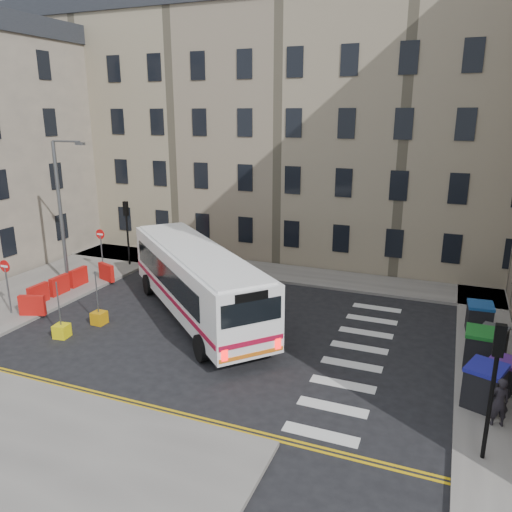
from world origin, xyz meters
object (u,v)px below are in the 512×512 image
Objects in this scene: wheelie_bin_b at (502,374)px; wheelie_bin_c at (480,348)px; bus at (196,279)px; bollard_chevron at (99,318)px; streetlamp at (60,212)px; wheelie_bin_e at (479,318)px; bollard_yellow at (62,331)px; wheelie_bin_a at (484,385)px; wheelie_bin_d at (492,343)px; pedestrian at (499,402)px.

wheelie_bin_b is 0.90× the size of wheelie_bin_c.
wheelie_bin_c is at bearing -50.19° from bus.
wheelie_bin_b is 2.17× the size of bollard_chevron.
streetlamp is at bearing 124.81° from bus.
wheelie_bin_c reaches higher than wheelie_bin_e.
streetlamp reaches higher than bollard_yellow.
wheelie_bin_b is at bearing 83.76° from wheelie_bin_a.
wheelie_bin_b is 2.54m from wheelie_bin_d.
pedestrian is (22.05, -5.66, -3.37)m from streetlamp.
bollard_yellow is at bearing -153.57° from wheelie_bin_b.
bollard_yellow is at bearing -107.95° from bollard_chevron.
wheelie_bin_d is 1.01× the size of wheelie_bin_e.
wheelie_bin_e is at bearing 22.54° from bollard_yellow.
streetlamp is 22.40m from wheelie_bin_d.
bollard_chevron is (-16.90, 1.98, -0.66)m from pedestrian.
wheelie_bin_b is at bearing -111.87° from pedestrian.
wheelie_bin_b is 17.88m from bollard_yellow.
bollard_yellow is (-4.46, -4.33, -1.64)m from bus.
bollard_chevron is at bearing -152.71° from wheelie_bin_d.
wheelie_bin_d reaches higher than bollard_chevron.
streetlamp is 7.51m from bollard_chevron.
streetlamp is at bearing -179.32° from wheelie_bin_e.
bus is at bearing -160.72° from wheelie_bin_d.
streetlamp is at bearing -172.52° from wheelie_bin_a.
wheelie_bin_e is at bearing 17.76° from bollard_chevron.
wheelie_bin_d is (13.08, 0.41, -1.16)m from bus.
bus is 6.75× the size of pedestrian.
wheelie_bin_a is 1.11× the size of wheelie_bin_c.
bollard_chevron is (-16.46, -2.00, -0.58)m from wheelie_bin_c.
bollard_yellow is 1.90m from bollard_chevron.
wheelie_bin_c is at bearing -4.45° from streetlamp.
pedestrian is at bearing -90.62° from wheelie_bin_e.
wheelie_bin_e is 2.25× the size of bollard_chevron.
wheelie_bin_c is 1.07× the size of wheelie_bin_e.
bollard_yellow is at bearing -50.33° from streetlamp.
streetlamp is 21.94m from wheelie_bin_c.
wheelie_bin_c is 1.06× the size of wheelie_bin_d.
wheelie_bin_c is 2.42× the size of bollard_yellow.
bollard_yellow is at bearing -164.80° from wheelie_bin_c.
bus reaches higher than wheelie_bin_c.
bus is at bearing -175.72° from wheelie_bin_a.
wheelie_bin_a is 2.91m from wheelie_bin_c.
wheelie_bin_a is 1.17× the size of wheelie_bin_d.
bus is 4.90m from bollard_chevron.
bus is (9.02, -1.16, -2.40)m from streetlamp.
wheelie_bin_a is 0.99× the size of pedestrian.
pedestrian is at bearing -76.71° from wheelie_bin_b.
streetlamp is at bearing -30.22° from pedestrian.
wheelie_bin_a is (21.67, -4.59, -3.46)m from streetlamp.
bollard_yellow is at bearing -147.39° from wheelie_bin_d.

